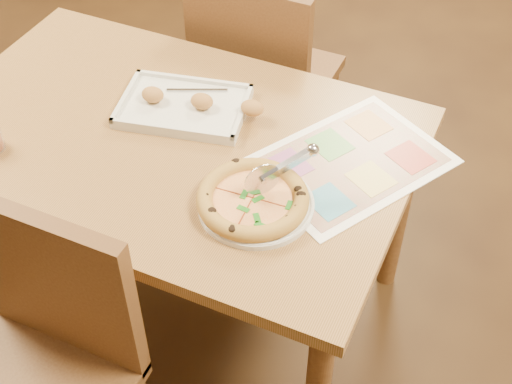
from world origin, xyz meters
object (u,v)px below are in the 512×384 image
at_px(chair_near, 41,345).
at_px(pizza_cutter, 279,170).
at_px(dining_table, 169,160).
at_px(chair_far, 259,65).
at_px(pizza, 253,199).
at_px(appetizer_tray, 187,106).
at_px(menu, 350,162).
at_px(plate, 256,205).

relative_size(chair_near, pizza_cutter, 3.39).
height_order(dining_table, pizza_cutter, pizza_cutter).
bearing_deg(chair_far, pizza, 113.20).
xyz_separation_m(chair_near, pizza_cutter, (0.36, 0.51, 0.25)).
height_order(pizza, appetizer_tray, appetizer_tray).
relative_size(dining_table, chair_near, 2.77).
bearing_deg(appetizer_tray, chair_near, -90.13).
distance_m(appetizer_tray, menu, 0.48).
bearing_deg(pizza_cutter, plate, -174.68).
relative_size(chair_far, pizza, 1.74).
height_order(chair_near, plate, chair_near).
height_order(dining_table, chair_far, chair_far).
relative_size(chair_near, chair_far, 1.00).
distance_m(pizza_cutter, appetizer_tray, 0.42).
distance_m(dining_table, appetizer_tray, 0.16).
xyz_separation_m(plate, appetizer_tray, (-0.32, 0.26, 0.01)).
distance_m(pizza, pizza_cutter, 0.09).
relative_size(dining_table, appetizer_tray, 3.13).
xyz_separation_m(pizza, pizza_cutter, (0.04, 0.05, 0.06)).
xyz_separation_m(plate, menu, (0.15, 0.24, -0.01)).
bearing_deg(menu, pizza_cutter, -121.21).
height_order(chair_near, appetizer_tray, chair_near).
distance_m(plate, pizza, 0.02).
bearing_deg(menu, plate, -122.35).
bearing_deg(chair_far, dining_table, 90.00).
xyz_separation_m(dining_table, chair_near, (0.00, -0.60, -0.07)).
bearing_deg(chair_near, appetizer_tray, 89.87).
xyz_separation_m(appetizer_tray, menu, (0.48, -0.01, -0.01)).
bearing_deg(chair_far, pizza_cutter, 117.59).
distance_m(dining_table, pizza, 0.37).
xyz_separation_m(chair_far, appetizer_tray, (0.00, -0.48, 0.17)).
distance_m(chair_near, chair_far, 1.20).
bearing_deg(plate, chair_near, -125.15).
xyz_separation_m(dining_table, plate, (0.33, -0.14, 0.09)).
xyz_separation_m(pizza_cutter, appetizer_tray, (-0.36, 0.21, -0.08)).
distance_m(chair_far, appetizer_tray, 0.51).
bearing_deg(pizza, chair_far, 113.20).
bearing_deg(chair_near, plate, 54.85).
height_order(chair_far, pizza, chair_far).
bearing_deg(chair_far, plate, 113.74).
bearing_deg(dining_table, menu, 12.19).
height_order(chair_near, menu, chair_near).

